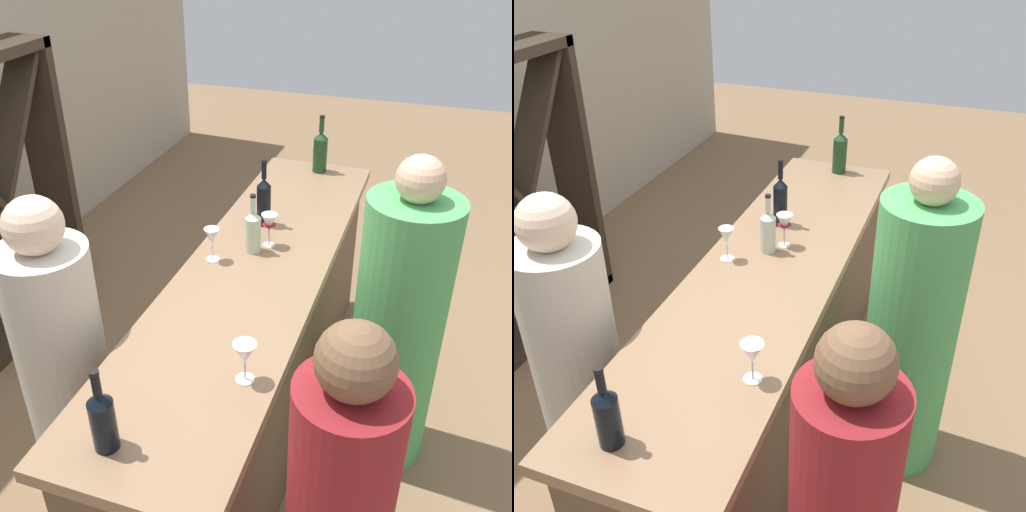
% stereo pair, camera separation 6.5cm
% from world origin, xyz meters
% --- Properties ---
extents(ground_plane, '(12.00, 12.00, 0.00)m').
position_xyz_m(ground_plane, '(0.00, 0.00, 0.00)').
color(ground_plane, '#846647').
extents(bar_counter, '(2.48, 0.61, 0.95)m').
position_xyz_m(bar_counter, '(0.00, 0.00, 0.48)').
color(bar_counter, brown).
rests_on(bar_counter, ground).
extents(wine_rack, '(1.12, 0.28, 1.67)m').
position_xyz_m(wine_rack, '(0.29, 1.65, 0.84)').
color(wine_rack, '#33281E').
rests_on(wine_rack, ground).
extents(wine_bottle_leftmost_near_black, '(0.08, 0.08, 0.29)m').
position_xyz_m(wine_bottle_leftmost_near_black, '(-1.08, 0.10, 1.06)').
color(wine_bottle_leftmost_near_black, black).
rests_on(wine_bottle_leftmost_near_black, bar_counter).
extents(wine_bottle_second_left_clear_pale, '(0.07, 0.07, 0.28)m').
position_xyz_m(wine_bottle_second_left_clear_pale, '(0.12, 0.05, 1.06)').
color(wine_bottle_second_left_clear_pale, '#B7C6B2').
rests_on(wine_bottle_second_left_clear_pale, bar_counter).
extents(wine_bottle_center_near_black, '(0.07, 0.07, 0.34)m').
position_xyz_m(wine_bottle_center_near_black, '(0.38, 0.09, 1.08)').
color(wine_bottle_center_near_black, black).
rests_on(wine_bottle_center_near_black, bar_counter).
extents(wine_bottle_second_right_olive_green, '(0.08, 0.08, 0.33)m').
position_xyz_m(wine_bottle_second_right_olive_green, '(1.12, -0.02, 1.08)').
color(wine_bottle_second_right_olive_green, '#193D1E').
rests_on(wine_bottle_second_right_olive_green, bar_counter).
extents(wine_glass_near_left, '(0.08, 0.08, 0.15)m').
position_xyz_m(wine_glass_near_left, '(-0.69, -0.19, 1.06)').
color(wine_glass_near_left, white).
rests_on(wine_glass_near_left, bar_counter).
extents(wine_glass_near_center, '(0.07, 0.07, 0.16)m').
position_xyz_m(wine_glass_near_center, '(0.19, -0.00, 1.07)').
color(wine_glass_near_center, white).
rests_on(wine_glass_near_center, bar_counter).
extents(wine_glass_near_right, '(0.07, 0.07, 0.16)m').
position_xyz_m(wine_glass_near_right, '(-0.01, 0.20, 1.07)').
color(wine_glass_near_right, white).
rests_on(wine_glass_near_right, bar_counter).
extents(person_left_guest, '(0.42, 0.42, 1.52)m').
position_xyz_m(person_left_guest, '(0.06, -0.63, 0.70)').
color(person_left_guest, '#4CA559').
rests_on(person_left_guest, ground).
extents(person_right_guest, '(0.40, 0.40, 1.48)m').
position_xyz_m(person_right_guest, '(-0.63, 0.59, 0.68)').
color(person_right_guest, beige).
rests_on(person_right_guest, ground).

